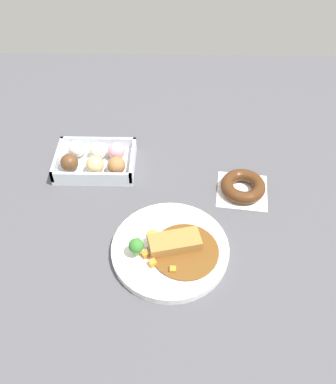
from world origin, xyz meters
TOP-DOWN VIEW (x-y plane):
  - ground_plane at (0.00, 0.00)m, footprint 1.60×1.60m
  - curry_plate at (0.02, -0.08)m, footprint 0.26×0.26m
  - donut_box at (-0.18, 0.19)m, footprint 0.21×0.15m
  - chocolate_ring_donut at (0.20, 0.11)m, footprint 0.14×0.14m

SIDE VIEW (x-z plane):
  - ground_plane at x=0.00m, z-range 0.00..0.00m
  - curry_plate at x=0.02m, z-range -0.02..0.05m
  - chocolate_ring_donut at x=0.20m, z-range 0.00..0.03m
  - donut_box at x=-0.18m, z-range 0.00..0.05m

